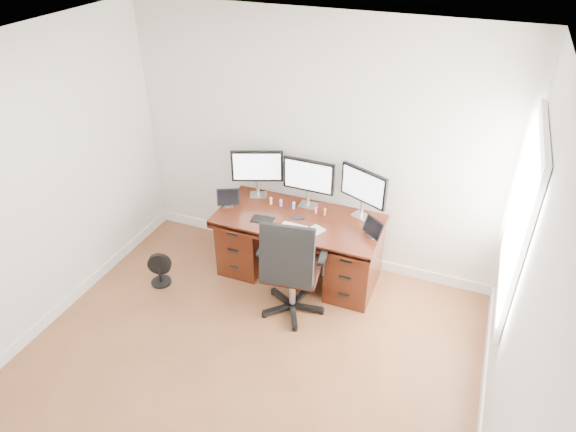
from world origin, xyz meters
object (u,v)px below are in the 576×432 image
at_px(office_chair, 291,284).
at_px(floor_fan, 159,270).
at_px(desk, 300,244).
at_px(keyboard, 294,227).
at_px(monitor_center, 309,177).

relative_size(office_chair, floor_fan, 3.10).
height_order(desk, office_chair, office_chair).
distance_m(floor_fan, keyboard, 1.54).
xyz_separation_m(floor_fan, keyboard, (1.34, 0.48, 0.58)).
distance_m(desk, floor_fan, 1.51).
relative_size(desk, monitor_center, 3.09).
distance_m(office_chair, floor_fan, 1.48).
distance_m(monitor_center, keyboard, 0.56).
height_order(desk, floor_fan, desk).
relative_size(office_chair, keyboard, 4.33).
bearing_deg(floor_fan, office_chair, -17.94).
distance_m(desk, keyboard, 0.42).
bearing_deg(keyboard, desk, 96.04).
relative_size(floor_fan, keyboard, 1.40).
xyz_separation_m(office_chair, keyboard, (-0.12, 0.39, 0.38)).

